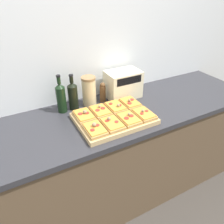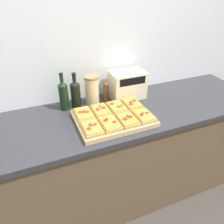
# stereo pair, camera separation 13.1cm
# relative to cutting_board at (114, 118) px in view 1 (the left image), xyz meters

# --- Properties ---
(wall_back) EXTENTS (6.00, 0.06, 2.50)m
(wall_back) POSITION_rel_cutting_board_xyz_m (-0.05, 0.45, 0.33)
(wall_back) COLOR silver
(wall_back) RESTS_ON ground_plane
(kitchen_counter) EXTENTS (2.63, 0.67, 0.91)m
(kitchen_counter) POSITION_rel_cutting_board_xyz_m (-0.05, 0.09, -0.47)
(kitchen_counter) COLOR brown
(kitchen_counter) RESTS_ON ground_plane
(cutting_board) EXTENTS (0.52, 0.38, 0.03)m
(cutting_board) POSITION_rel_cutting_board_xyz_m (0.00, 0.00, 0.00)
(cutting_board) COLOR tan
(cutting_board) RESTS_ON kitchen_counter
(pizza_slice_back_left) EXTENTS (0.12, 0.17, 0.05)m
(pizza_slice_back_left) POSITION_rel_cutting_board_xyz_m (-0.19, 0.09, 0.03)
(pizza_slice_back_left) COLOR tan
(pizza_slice_back_left) RESTS_ON cutting_board
(pizza_slice_back_midleft) EXTENTS (0.12, 0.17, 0.05)m
(pizza_slice_back_midleft) POSITION_rel_cutting_board_xyz_m (-0.06, 0.09, 0.03)
(pizza_slice_back_midleft) COLOR tan
(pizza_slice_back_midleft) RESTS_ON cutting_board
(pizza_slice_back_midright) EXTENTS (0.12, 0.17, 0.05)m
(pizza_slice_back_midright) POSITION_rel_cutting_board_xyz_m (0.06, 0.09, 0.03)
(pizza_slice_back_midright) COLOR tan
(pizza_slice_back_midright) RESTS_ON cutting_board
(pizza_slice_back_right) EXTENTS (0.12, 0.17, 0.05)m
(pizza_slice_back_right) POSITION_rel_cutting_board_xyz_m (0.19, 0.09, 0.03)
(pizza_slice_back_right) COLOR tan
(pizza_slice_back_right) RESTS_ON cutting_board
(pizza_slice_front_left) EXTENTS (0.12, 0.17, 0.06)m
(pizza_slice_front_left) POSITION_rel_cutting_board_xyz_m (-0.19, -0.09, 0.03)
(pizza_slice_front_left) COLOR tan
(pizza_slice_front_left) RESTS_ON cutting_board
(pizza_slice_front_midleft) EXTENTS (0.12, 0.17, 0.05)m
(pizza_slice_front_midleft) POSITION_rel_cutting_board_xyz_m (-0.06, -0.09, 0.03)
(pizza_slice_front_midleft) COLOR tan
(pizza_slice_front_midleft) RESTS_ON cutting_board
(pizza_slice_front_midright) EXTENTS (0.12, 0.17, 0.05)m
(pizza_slice_front_midright) POSITION_rel_cutting_board_xyz_m (0.06, -0.09, 0.03)
(pizza_slice_front_midright) COLOR tan
(pizza_slice_front_midright) RESTS_ON cutting_board
(pizza_slice_front_right) EXTENTS (0.12, 0.17, 0.05)m
(pizza_slice_front_right) POSITION_rel_cutting_board_xyz_m (0.19, -0.09, 0.03)
(pizza_slice_front_right) COLOR tan
(pizza_slice_front_right) RESTS_ON cutting_board
(olive_oil_bottle) EXTENTS (0.07, 0.07, 0.29)m
(olive_oil_bottle) POSITION_rel_cutting_board_xyz_m (-0.28, 0.29, 0.10)
(olive_oil_bottle) COLOR black
(olive_oil_bottle) RESTS_ON kitchen_counter
(wine_bottle) EXTENTS (0.07, 0.07, 0.28)m
(wine_bottle) POSITION_rel_cutting_board_xyz_m (-0.19, 0.29, 0.10)
(wine_bottle) COLOR black
(wine_bottle) RESTS_ON kitchen_counter
(grain_jar_tall) EXTENTS (0.11, 0.11, 0.23)m
(grain_jar_tall) POSITION_rel_cutting_board_xyz_m (-0.06, 0.29, 0.10)
(grain_jar_tall) COLOR beige
(grain_jar_tall) RESTS_ON kitchen_counter
(pepper_mill) EXTENTS (0.05, 0.05, 0.16)m
(pepper_mill) POSITION_rel_cutting_board_xyz_m (0.06, 0.29, 0.06)
(pepper_mill) COLOR brown
(pepper_mill) RESTS_ON kitchen_counter
(toaster_oven) EXTENTS (0.30, 0.19, 0.22)m
(toaster_oven) POSITION_rel_cutting_board_xyz_m (0.24, 0.29, 0.09)
(toaster_oven) COLOR beige
(toaster_oven) RESTS_ON kitchen_counter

